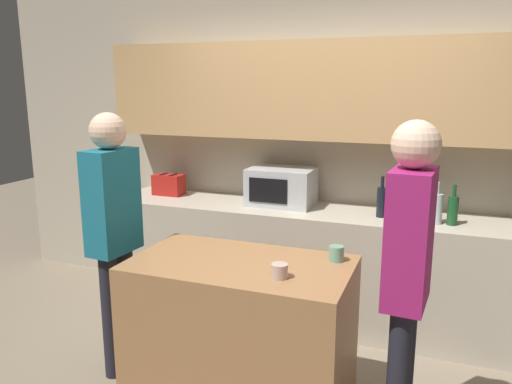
{
  "coord_description": "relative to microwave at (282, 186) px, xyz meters",
  "views": [
    {
      "loc": [
        0.83,
        -2.31,
        1.87
      ],
      "look_at": [
        -0.19,
        0.38,
        1.25
      ],
      "focal_mm": 35.0,
      "sensor_mm": 36.0,
      "label": 1
    }
  ],
  "objects": [
    {
      "name": "toaster",
      "position": [
        -1.05,
        0.0,
        -0.06
      ],
      "size": [
        0.26,
        0.16,
        0.18
      ],
      "color": "#B21E19",
      "rests_on": "back_counter"
    },
    {
      "name": "bottle_4",
      "position": [
        1.19,
        -0.16,
        -0.04
      ],
      "size": [
        0.09,
        0.09,
        0.3
      ],
      "color": "silver",
      "rests_on": "back_counter"
    },
    {
      "name": "back_wall",
      "position": [
        0.38,
        0.2,
        0.47
      ],
      "size": [
        6.4,
        0.4,
        2.7
      ],
      "color": "#B2A893",
      "rests_on": "ground_plane"
    },
    {
      "name": "back_counter",
      "position": [
        0.38,
        -0.08,
        -0.61
      ],
      "size": [
        3.6,
        0.62,
        0.91
      ],
      "color": "#B7AD99",
      "rests_on": "ground_plane"
    },
    {
      "name": "bottle_2",
      "position": [
        1.02,
        0.04,
        -0.06
      ],
      "size": [
        0.06,
        0.06,
        0.24
      ],
      "color": "black",
      "rests_on": "back_counter"
    },
    {
      "name": "bottle_3",
      "position": [
        1.11,
        -0.06,
        -0.03
      ],
      "size": [
        0.09,
        0.09,
        0.32
      ],
      "color": "silver",
      "rests_on": "back_counter"
    },
    {
      "name": "microwave",
      "position": [
        0.0,
        0.0,
        0.0
      ],
      "size": [
        0.52,
        0.39,
        0.3
      ],
      "color": "#B7BABC",
      "rests_on": "back_counter"
    },
    {
      "name": "bottle_1",
      "position": [
        0.92,
        -0.14,
        -0.06
      ],
      "size": [
        0.07,
        0.07,
        0.24
      ],
      "color": "#472814",
      "rests_on": "back_counter"
    },
    {
      "name": "cup_0",
      "position": [
        0.69,
        -1.13,
        -0.12
      ],
      "size": [
        0.08,
        0.08,
        0.09
      ],
      "color": "#679D82",
      "rests_on": "kitchen_island"
    },
    {
      "name": "person_left",
      "position": [
        -0.71,
        -1.26,
        -0.04
      ],
      "size": [
        0.22,
        0.36,
        1.71
      ],
      "rotation": [
        0.0,
        0.0,
        -1.66
      ],
      "color": "black",
      "rests_on": "ground_plane"
    },
    {
      "name": "bottle_5",
      "position": [
        1.3,
        -0.15,
        -0.04
      ],
      "size": [
        0.07,
        0.07,
        0.28
      ],
      "color": "#194723",
      "rests_on": "back_counter"
    },
    {
      "name": "kitchen_island",
      "position": [
        0.19,
        -1.34,
        -0.61
      ],
      "size": [
        1.24,
        0.7,
        0.9
      ],
      "color": "#996B42",
      "rests_on": "ground_plane"
    },
    {
      "name": "person_center",
      "position": [
        1.09,
        -1.41,
        -0.03
      ],
      "size": [
        0.23,
        0.35,
        1.72
      ],
      "rotation": [
        0.0,
        0.0,
        1.5
      ],
      "color": "black",
      "rests_on": "ground_plane"
    },
    {
      "name": "cup_1",
      "position": [
        0.47,
        -1.48,
        -0.12
      ],
      "size": [
        0.09,
        0.09,
        0.08
      ],
      "color": "#B99F93",
      "rests_on": "kitchen_island"
    },
    {
      "name": "bottle_0",
      "position": [
        0.81,
        -0.11,
        -0.03
      ],
      "size": [
        0.07,
        0.07,
        0.31
      ],
      "color": "black",
      "rests_on": "back_counter"
    }
  ]
}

